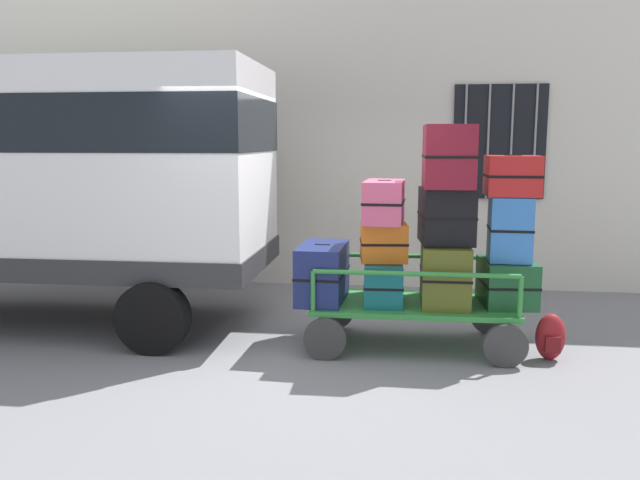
% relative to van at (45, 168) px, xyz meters
% --- Properties ---
extents(ground_plane, '(40.00, 40.00, 0.00)m').
position_rel_van_xyz_m(ground_plane, '(2.95, -0.36, -1.72)').
color(ground_plane, gray).
extents(building_wall, '(12.00, 0.38, 5.00)m').
position_rel_van_xyz_m(building_wall, '(2.96, 2.34, 0.77)').
color(building_wall, silver).
rests_on(building_wall, ground).
extents(van, '(4.83, 1.95, 2.80)m').
position_rel_van_xyz_m(van, '(0.00, 0.00, 0.00)').
color(van, white).
rests_on(van, ground).
extents(luggage_cart, '(2.03, 1.07, 0.45)m').
position_rel_van_xyz_m(luggage_cart, '(4.00, -0.39, -1.36)').
color(luggage_cart, '#2D8438').
rests_on(luggage_cart, ground).
extents(cart_railing, '(1.91, 0.94, 0.40)m').
position_rel_van_xyz_m(cart_railing, '(4.00, -0.39, -0.95)').
color(cart_railing, '#2D8438').
rests_on(cart_railing, luggage_cart).
extents(suitcase_left_bottom, '(0.48, 0.83, 0.56)m').
position_rel_van_xyz_m(suitcase_left_bottom, '(3.11, -0.41, -1.00)').
color(suitcase_left_bottom, navy).
rests_on(suitcase_left_bottom, luggage_cart).
extents(suitcase_midleft_bottom, '(0.40, 0.80, 0.41)m').
position_rel_van_xyz_m(suitcase_midleft_bottom, '(3.70, -0.37, -1.07)').
color(suitcase_midleft_bottom, '#0F5960').
rests_on(suitcase_midleft_bottom, luggage_cart).
extents(suitcase_midleft_middle, '(0.49, 0.45, 0.38)m').
position_rel_van_xyz_m(suitcase_midleft_middle, '(3.70, -0.39, -0.68)').
color(suitcase_midleft_middle, orange).
rests_on(suitcase_midleft_middle, suitcase_midleft_bottom).
extents(suitcase_midleft_top, '(0.42, 0.70, 0.41)m').
position_rel_van_xyz_m(suitcase_midleft_top, '(3.70, -0.38, -0.29)').
color(suitcase_midleft_top, '#CC4C72').
rests_on(suitcase_midleft_top, suitcase_midleft_middle).
extents(suitcase_center_bottom, '(0.46, 0.82, 0.59)m').
position_rel_van_xyz_m(suitcase_center_bottom, '(4.30, -0.37, -0.98)').
color(suitcase_center_bottom, '#4C5119').
rests_on(suitcase_center_bottom, luggage_cart).
extents(suitcase_center_middle, '(0.54, 0.64, 0.54)m').
position_rel_van_xyz_m(suitcase_center_middle, '(4.30, -0.36, -0.42)').
color(suitcase_center_middle, black).
rests_on(suitcase_center_middle, suitcase_center_bottom).
extents(suitcase_center_top, '(0.48, 0.61, 0.60)m').
position_rel_van_xyz_m(suitcase_center_top, '(4.30, -0.42, 0.15)').
color(suitcase_center_top, maroon).
rests_on(suitcase_center_top, suitcase_center_middle).
extents(suitcase_midright_bottom, '(0.54, 0.67, 0.44)m').
position_rel_van_xyz_m(suitcase_midright_bottom, '(4.90, -0.36, -1.06)').
color(suitcase_midright_bottom, '#194C28').
rests_on(suitcase_midright_bottom, luggage_cart).
extents(suitcase_midright_middle, '(0.41, 0.48, 0.62)m').
position_rel_van_xyz_m(suitcase_midright_middle, '(4.90, -0.38, -0.53)').
color(suitcase_midright_middle, '#3372C6').
rests_on(suitcase_midright_middle, suitcase_midright_bottom).
extents(suitcase_midright_top, '(0.50, 0.48, 0.38)m').
position_rel_van_xyz_m(suitcase_midright_top, '(4.90, -0.38, -0.03)').
color(suitcase_midright_top, '#B21E1E').
rests_on(suitcase_midright_top, suitcase_midright_middle).
extents(backpack, '(0.27, 0.22, 0.44)m').
position_rel_van_xyz_m(backpack, '(5.26, -0.65, -1.50)').
color(backpack, maroon).
rests_on(backpack, ground).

